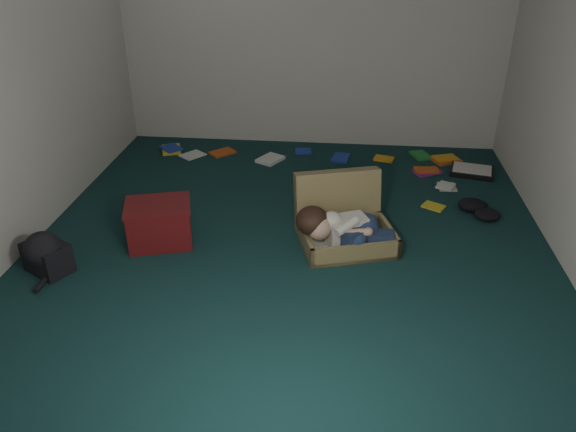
# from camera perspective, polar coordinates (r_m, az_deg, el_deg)

# --- Properties ---
(floor) EXTENTS (4.50, 4.50, 0.00)m
(floor) POSITION_cam_1_polar(r_m,az_deg,el_deg) (4.33, 0.20, -3.13)
(floor) COLOR #102F2F
(floor) RESTS_ON ground
(wall_back) EXTENTS (4.50, 0.00, 4.50)m
(wall_back) POSITION_cam_1_polar(r_m,az_deg,el_deg) (6.02, 2.48, 19.13)
(wall_back) COLOR silver
(wall_back) RESTS_ON ground
(wall_front) EXTENTS (4.50, 0.00, 4.50)m
(wall_front) POSITION_cam_1_polar(r_m,az_deg,el_deg) (1.76, -7.04, -5.17)
(wall_front) COLOR silver
(wall_front) RESTS_ON ground
(wall_left) EXTENTS (0.00, 4.50, 4.50)m
(wall_left) POSITION_cam_1_polar(r_m,az_deg,el_deg) (4.48, -26.91, 12.96)
(wall_left) COLOR silver
(wall_left) RESTS_ON ground
(suitcase) EXTENTS (0.85, 0.84, 0.50)m
(suitcase) POSITION_cam_1_polar(r_m,az_deg,el_deg) (4.39, 5.61, -0.56)
(suitcase) COLOR olive
(suitcase) RESTS_ON floor
(person) EXTENTS (0.77, 0.38, 0.31)m
(person) POSITION_cam_1_polar(r_m,az_deg,el_deg) (4.21, 5.65, -1.24)
(person) COLOR silver
(person) RESTS_ON suitcase
(maroon_bin) EXTENTS (0.58, 0.50, 0.34)m
(maroon_bin) POSITION_cam_1_polar(r_m,az_deg,el_deg) (4.42, -12.92, -0.72)
(maroon_bin) COLOR #5C1214
(maroon_bin) RESTS_ON floor
(backpack) EXTENTS (0.50, 0.47, 0.24)m
(backpack) POSITION_cam_1_polar(r_m,az_deg,el_deg) (4.35, -23.26, -3.78)
(backpack) COLOR black
(backpack) RESTS_ON floor
(clothing_pile) EXTENTS (0.51, 0.46, 0.13)m
(clothing_pile) POSITION_cam_1_polar(r_m,az_deg,el_deg) (5.00, 19.05, 0.63)
(clothing_pile) COLOR black
(clothing_pile) RESTS_ON floor
(paper_tray) EXTENTS (0.46, 0.38, 0.06)m
(paper_tray) POSITION_cam_1_polar(r_m,az_deg,el_deg) (5.84, 18.17, 4.37)
(paper_tray) COLOR black
(paper_tray) RESTS_ON floor
(book_scatter) EXTENTS (3.15, 1.43, 0.02)m
(book_scatter) POSITION_cam_1_polar(r_m,az_deg,el_deg) (5.80, 4.76, 5.40)
(book_scatter) COLOR yellow
(book_scatter) RESTS_ON floor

